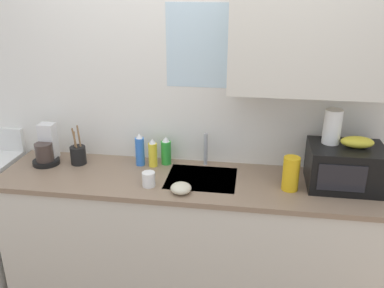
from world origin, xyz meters
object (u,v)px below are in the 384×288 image
(microwave, at_px, (345,167))
(banana_bunch, at_px, (357,142))
(paper_towel_roll, at_px, (332,127))
(small_bowl, at_px, (181,188))
(cereal_canister, at_px, (291,174))
(dish_soap_bottle_blue, at_px, (140,150))
(coffee_maker, at_px, (47,149))
(utensil_crock, at_px, (78,154))
(dish_soap_bottle_yellow, at_px, (153,153))
(dish_soap_bottle_green, at_px, (166,151))
(mug_white, at_px, (149,179))

(microwave, relative_size, banana_bunch, 2.30)
(paper_towel_roll, distance_m, small_bowl, 1.02)
(banana_bunch, height_order, paper_towel_roll, paper_towel_roll)
(banana_bunch, xyz_separation_m, cereal_canister, (-0.39, -0.10, -0.20))
(banana_bunch, distance_m, cereal_canister, 0.45)
(dish_soap_bottle_blue, bearing_deg, coffee_maker, -175.00)
(microwave, bearing_deg, utensil_crock, 177.75)
(banana_bunch, distance_m, dish_soap_bottle_blue, 1.44)
(dish_soap_bottle_yellow, bearing_deg, dish_soap_bottle_green, 31.41)
(utensil_crock, bearing_deg, mug_white, -24.04)
(banana_bunch, relative_size, cereal_canister, 0.92)
(banana_bunch, xyz_separation_m, coffee_maker, (-2.09, 0.06, -0.20))
(cereal_canister, distance_m, mug_white, 0.90)
(cereal_canister, bearing_deg, utensil_crock, 173.42)
(banana_bunch, relative_size, coffee_maker, 0.71)
(utensil_crock, bearing_deg, small_bowl, -21.73)
(microwave, xyz_separation_m, small_bowl, (-1.01, -0.25, -0.10))
(mug_white, bearing_deg, dish_soap_bottle_green, 83.53)
(dish_soap_bottle_green, bearing_deg, utensil_crock, -171.52)
(microwave, relative_size, dish_soap_bottle_blue, 1.93)
(dish_soap_bottle_yellow, bearing_deg, paper_towel_roll, -2.96)
(paper_towel_roll, distance_m, utensil_crock, 1.74)
(paper_towel_roll, height_order, dish_soap_bottle_blue, paper_towel_roll)
(dish_soap_bottle_blue, bearing_deg, paper_towel_roll, -3.03)
(banana_bunch, height_order, mug_white, banana_bunch)
(dish_soap_bottle_blue, relative_size, utensil_crock, 0.83)
(utensil_crock, bearing_deg, dish_soap_bottle_blue, 6.11)
(paper_towel_roll, xyz_separation_m, dish_soap_bottle_blue, (-1.27, 0.07, -0.27))
(mug_white, relative_size, small_bowl, 0.73)
(microwave, xyz_separation_m, dish_soap_bottle_yellow, (-1.27, 0.11, -0.04))
(dish_soap_bottle_green, relative_size, utensil_crock, 0.72)
(microwave, distance_m, dish_soap_bottle_blue, 1.37)
(dish_soap_bottle_green, bearing_deg, mug_white, -96.47)
(cereal_canister, xyz_separation_m, utensil_crock, (-1.47, 0.17, -0.04))
(cereal_canister, bearing_deg, dish_soap_bottle_green, 162.84)
(banana_bunch, relative_size, dish_soap_bottle_green, 0.97)
(coffee_maker, distance_m, utensil_crock, 0.23)
(cereal_canister, distance_m, small_bowl, 0.69)
(dish_soap_bottle_blue, bearing_deg, banana_bunch, -4.72)
(paper_towel_roll, xyz_separation_m, dish_soap_bottle_green, (-1.09, 0.11, -0.28))
(mug_white, distance_m, utensil_crock, 0.64)
(dish_soap_bottle_yellow, relative_size, mug_white, 2.17)
(banana_bunch, bearing_deg, small_bowl, -166.74)
(banana_bunch, height_order, dish_soap_bottle_blue, banana_bunch)
(banana_bunch, bearing_deg, mug_white, -171.56)
(paper_towel_roll, bearing_deg, cereal_canister, -147.99)
(mug_white, bearing_deg, banana_bunch, 8.44)
(microwave, bearing_deg, cereal_canister, -163.83)
(dish_soap_bottle_yellow, xyz_separation_m, utensil_crock, (-0.54, -0.04, -0.03))
(dish_soap_bottle_yellow, bearing_deg, cereal_canister, -12.70)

